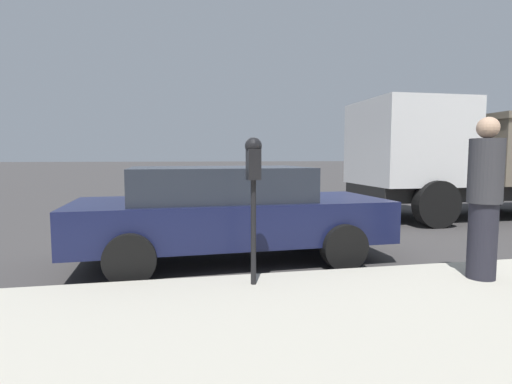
{
  "coord_description": "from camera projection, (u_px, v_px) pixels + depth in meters",
  "views": [
    {
      "loc": [
        -6.91,
        1.19,
        1.57
      ],
      "look_at": [
        -2.37,
        0.3,
        1.15
      ],
      "focal_mm": 28.0,
      "sensor_mm": 36.0,
      "label": 1
    }
  ],
  "objects": [
    {
      "name": "car_navy",
      "position": [
        228.0,
        211.0,
        5.98
      ],
      "size": [
        2.13,
        4.62,
        1.4
      ],
      "rotation": [
        0.0,
        0.0,
        3.18
      ],
      "color": "#14193D",
      "rests_on": "ground_plane"
    },
    {
      "name": "ground_plane",
      "position": [
        247.0,
        244.0,
        7.13
      ],
      "size": [
        220.0,
        220.0,
        0.0
      ],
      "primitive_type": "plane",
      "color": "#3D3A3A"
    },
    {
      "name": "pedestrian",
      "position": [
        484.0,
        198.0,
        4.65
      ],
      "size": [
        0.38,
        0.38,
        1.89
      ],
      "rotation": [
        0.0,
        0.0,
        3.17
      ],
      "color": "#23232D",
      "rests_on": "sidewalk"
    },
    {
      "name": "dump_truck",
      "position": [
        499.0,
        156.0,
        10.3
      ],
      "size": [
        2.72,
        7.6,
        2.9
      ],
      "rotation": [
        0.0,
        0.0,
        0.0
      ],
      "color": "black",
      "rests_on": "ground_plane"
    },
    {
      "name": "parking_meter",
      "position": [
        253.0,
        172.0,
        4.41
      ],
      "size": [
        0.21,
        0.19,
        1.65
      ],
      "color": "black",
      "rests_on": "sidewalk"
    }
  ]
}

